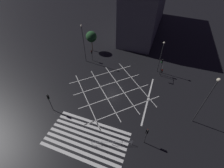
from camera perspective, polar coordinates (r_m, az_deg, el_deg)
ground_plane at (r=32.62m, az=-0.00°, el=-2.18°), size 200.00×200.00×0.00m
road_markings at (r=27.63m, az=-5.38°, el=-14.12°), size 19.88×25.31×0.01m
office_building at (r=59.31m, az=13.58°, el=28.72°), size 10.06×37.31×19.11m
traffic_light_nw_cross at (r=40.36m, az=-7.74°, el=11.53°), size 0.36×0.39×3.26m
traffic_light_se_cross at (r=23.93m, az=13.01°, el=-17.89°), size 0.36×0.39×3.66m
traffic_light_sw_main at (r=28.90m, az=-22.81°, el=-5.52°), size 0.39×0.36×4.23m
traffic_light_ne_cross at (r=35.71m, az=18.49°, el=4.98°), size 0.36×1.90×3.32m
traffic_light_ne_main at (r=36.64m, az=18.36°, el=7.28°), size 0.39×0.36×4.23m
street_lamp_east at (r=36.19m, az=18.37°, el=11.22°), size 0.45×0.45×8.00m
street_lamp_west at (r=38.47m, az=-10.97°, el=16.62°), size 0.47×0.47×9.87m
street_lamp_far at (r=26.37m, az=33.10°, el=-3.31°), size 0.52×0.52×10.07m
street_tree_near at (r=44.12m, az=-7.89°, el=17.42°), size 3.03×3.03×5.92m
pedestrian_railing at (r=24.92m, az=-0.00°, el=-21.29°), size 5.96×2.21×1.05m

